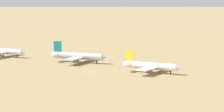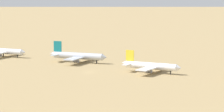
% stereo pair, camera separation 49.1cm
% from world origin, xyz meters
% --- Properties ---
extents(ground, '(4000.00, 4000.00, 0.00)m').
position_xyz_m(ground, '(0.00, 0.00, 0.00)').
color(ground, tan).
extents(parked_jet_red_2, '(32.32, 27.38, 10.67)m').
position_xyz_m(parked_jet_red_2, '(-77.56, 21.44, 3.50)').
color(parked_jet_red_2, silver).
rests_on(parked_jet_red_2, ground).
extents(parked_jet_teal_3, '(34.89, 29.77, 11.56)m').
position_xyz_m(parked_jet_teal_3, '(-25.14, 25.02, 3.79)').
color(parked_jet_teal_3, silver).
rests_on(parked_jet_teal_3, ground).
extents(parked_jet_yellow_4, '(32.59, 27.42, 10.76)m').
position_xyz_m(parked_jet_yellow_4, '(26.89, 14.10, 3.53)').
color(parked_jet_yellow_4, white).
rests_on(parked_jet_yellow_4, ground).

